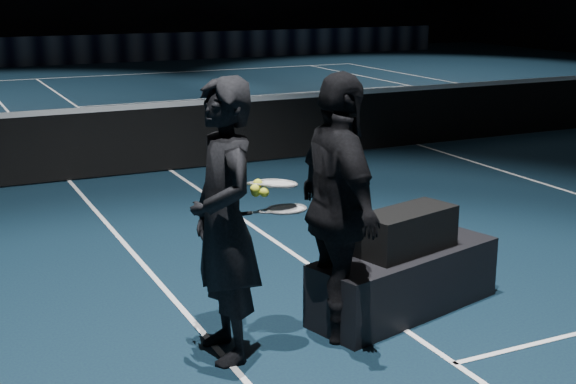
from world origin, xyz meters
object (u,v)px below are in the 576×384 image
player_bench (405,281)px  racket_lower (286,209)px  racket_upper (278,183)px  racket_bag (407,231)px  player_a (224,221)px  tennis_balls (259,190)px  player_b (339,209)px

player_bench → racket_lower: size_ratio=2.42×
racket_lower → racket_upper: (-0.05, 0.04, 0.18)m
racket_lower → racket_upper: size_ratio=1.00×
player_bench → racket_bag: racket_bag is taller
player_a → tennis_balls: size_ratio=16.13×
tennis_balls → racket_upper: bearing=9.8°
player_bench → player_b: size_ratio=0.85×
player_b → racket_lower: player_b is taller
racket_bag → player_b: 0.78m
racket_bag → player_b: (-0.70, -0.17, 0.31)m
player_a → player_b: 0.85m
racket_lower → tennis_balls: (-0.19, 0.02, 0.16)m
player_a → racket_lower: 0.45m
player_a → player_bench: bearing=95.9°
player_bench → player_b: (-0.70, -0.17, 0.72)m
player_b → racket_bag: bearing=-70.4°
player_bench → racket_upper: 1.48m
racket_bag → player_b: bearing=179.0°
player_a → player_b: size_ratio=1.00×
player_bench → racket_upper: size_ratio=2.42×
racket_lower → player_a: bearing=180.0°
player_b → tennis_balls: (-0.59, 0.04, 0.20)m
player_bench → player_b: 1.02m
player_bench → tennis_balls: (-1.29, -0.13, 0.92)m
player_b → tennis_balls: player_b is taller
racket_bag → player_a: size_ratio=0.43×
racket_upper → player_bench: bearing=5.0°
racket_bag → racket_lower: (-1.10, -0.15, 0.35)m
racket_bag → racket_lower: 1.16m
player_bench → racket_lower: racket_lower is taller
player_b → racket_upper: (-0.45, 0.07, 0.22)m
player_a → racket_upper: 0.46m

